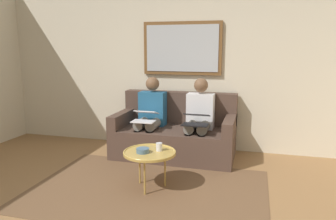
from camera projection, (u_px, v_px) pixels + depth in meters
wall_rear at (183, 65)px, 5.03m from camera, size 6.00×0.12×2.60m
area_rug at (148, 189)px, 3.62m from camera, size 2.60×1.80×0.01m
couch at (175, 134)px, 4.76m from camera, size 1.72×0.90×0.90m
framed_mirror at (182, 48)px, 4.90m from camera, size 1.20×0.05×0.79m
coffee_table at (150, 153)px, 3.59m from camera, size 0.59×0.59×0.44m
cup at (159, 147)px, 3.62m from camera, size 0.07×0.07×0.09m
bowl at (143, 150)px, 3.55m from camera, size 0.14×0.14×0.05m
person_left at (199, 117)px, 4.55m from camera, size 0.38×0.58×1.14m
laptop_black at (196, 119)px, 4.31m from camera, size 0.34×0.33×0.14m
person_right at (151, 114)px, 4.74m from camera, size 0.38×0.58×1.14m
laptop_white at (145, 116)px, 4.50m from camera, size 0.31×0.34×0.15m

